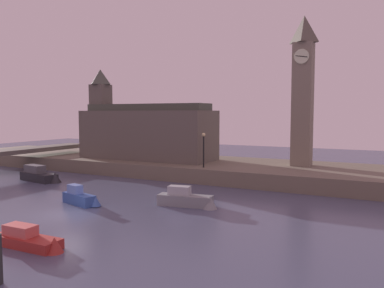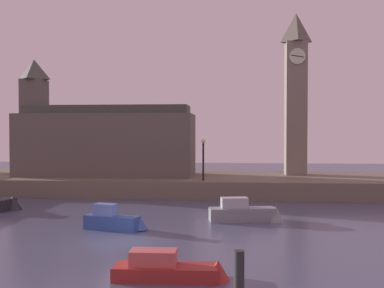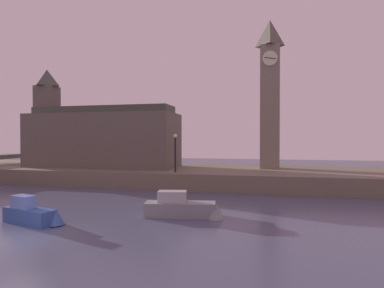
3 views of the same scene
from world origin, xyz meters
TOP-DOWN VIEW (x-y plane):
  - ground_plane at (0.00, 0.00)m, footprint 120.00×120.00m
  - far_embankment at (0.00, 20.00)m, footprint 70.00×12.00m
  - clock_tower at (11.41, 21.29)m, footprint 2.12×2.17m
  - parliament_hall at (-6.85, 19.25)m, footprint 16.31×5.80m
  - streetlamp at (3.00, 15.32)m, footprint 0.36×0.36m
  - mooring_post_right at (5.59, -9.43)m, footprint 0.31×0.31m
  - boat_cruiser_grey at (6.36, 5.73)m, footprint 4.78×1.87m
  - boat_dinghy_red at (3.35, -5.84)m, footprint 4.53×1.37m
  - boat_tour_blue at (-1.17, 2.47)m, footprint 3.79×1.75m

SIDE VIEW (x-z plane):
  - ground_plane at x=0.00m, z-range 0.00..0.00m
  - boat_dinghy_red at x=3.35m, z-range -0.28..1.02m
  - boat_cruiser_grey at x=6.36m, z-range -0.24..1.28m
  - boat_tour_blue at x=-1.17m, z-range -0.22..1.27m
  - far_embankment at x=0.00m, z-range 0.00..1.50m
  - mooring_post_right at x=5.59m, z-range 0.00..2.07m
  - streetlamp at x=3.00m, z-range 1.96..5.44m
  - parliament_hall at x=-6.85m, z-range -0.68..10.29m
  - clock_tower at x=11.41m, z-range 1.74..17.03m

